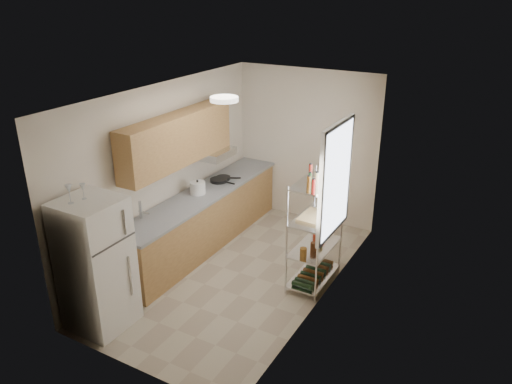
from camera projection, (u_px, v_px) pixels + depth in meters
room at (239, 189)px, 6.65m from camera, size 2.52×4.42×2.62m
counter_run at (203, 219)px, 7.75m from camera, size 0.63×3.51×0.90m
upper_cabinets at (178, 139)px, 7.01m from camera, size 0.33×2.20×0.72m
range_hood at (214, 153)px, 7.79m from camera, size 0.50×0.60×0.12m
window at (336, 180)px, 6.29m from camera, size 0.06×1.00×1.46m
bakers_rack at (316, 210)px, 6.51m from camera, size 0.45×0.90×1.73m
ceiling_dome at (224, 99)px, 5.92m from camera, size 0.34×0.34×0.05m
refrigerator at (96, 264)px, 5.80m from camera, size 0.67×0.67×1.64m
wine_glass_a at (83, 191)px, 5.48m from camera, size 0.06×0.06×0.18m
wine_glass_b at (69, 194)px, 5.36m from camera, size 0.08×0.08×0.22m
rice_cooker at (198, 188)px, 7.51m from camera, size 0.23×0.23×0.19m
frying_pan_large at (219, 180)px, 7.99m from camera, size 0.29×0.29×0.05m
frying_pan_small at (223, 178)px, 8.08m from camera, size 0.32×0.32×0.05m
cutting_board at (315, 217)px, 6.50m from camera, size 0.36×0.47×0.03m
espresso_machine at (328, 202)px, 6.63m from camera, size 0.17×0.24×0.28m
storage_bag at (319, 230)px, 6.99m from camera, size 0.12×0.16×0.18m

